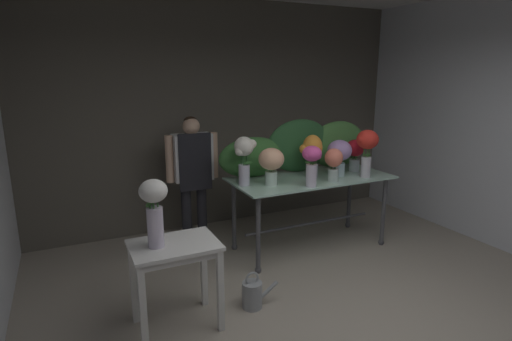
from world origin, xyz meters
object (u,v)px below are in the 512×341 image
vase_scarlet_hydrangea (367,146)px  vase_coral_carnations (334,162)px  vase_crimson_peonies (355,152)px  vase_sunset_tulips (312,152)px  vase_ivory_freesia (244,155)px  vase_lilac_dahlias (339,154)px  watering_can (253,294)px  side_table_white (175,257)px  vase_fuchsia_snapdragons (312,162)px  vase_peach_roses (271,163)px  vase_white_roses_tall (154,209)px  florist (193,167)px  display_table_glass (311,189)px

vase_scarlet_hydrangea → vase_coral_carnations: size_ratio=1.48×
vase_crimson_peonies → vase_sunset_tulips: 0.64m
vase_ivory_freesia → vase_lilac_dahlias: bearing=-5.3°
watering_can → vase_sunset_tulips: bearing=37.3°
side_table_white → vase_fuchsia_snapdragons: (1.61, 0.53, 0.51)m
vase_crimson_peonies → vase_peach_roses: bearing=-173.9°
side_table_white → vase_white_roses_tall: vase_white_roses_tall is taller
vase_peach_roses → vase_ivory_freesia: bearing=152.8°
florist → display_table_glass: bearing=-31.3°
florist → vase_ivory_freesia: (0.36, -0.70, 0.23)m
vase_scarlet_hydrangea → vase_sunset_tulips: bearing=154.0°
vase_scarlet_hydrangea → vase_coral_carnations: vase_scarlet_hydrangea is taller
vase_crimson_peonies → vase_sunset_tulips: vase_sunset_tulips is taller
side_table_white → vase_crimson_peonies: 2.67m
vase_coral_carnations → vase_sunset_tulips: vase_sunset_tulips is taller
vase_scarlet_hydrangea → vase_fuchsia_snapdragons: bearing=-175.4°
vase_ivory_freesia → vase_peach_roses: (0.25, -0.13, -0.08)m
florist → vase_white_roses_tall: size_ratio=2.88×
display_table_glass → vase_peach_roses: vase_peach_roses is taller
vase_crimson_peonies → vase_coral_carnations: 0.60m
side_table_white → vase_scarlet_hydrangea: size_ratio=1.33×
vase_sunset_tulips → display_table_glass: bearing=146.0°
vase_lilac_dahlias → vase_coral_carnations: 0.28m
display_table_glass → vase_sunset_tulips: 0.43m
vase_peach_roses → watering_can: bearing=-126.8°
vase_coral_carnations → vase_scarlet_hydrangea: bearing=-0.7°
vase_ivory_freesia → vase_peach_roses: bearing=-27.2°
side_table_white → vase_lilac_dahlias: size_ratio=1.73×
vase_peach_roses → vase_lilac_dahlias: bearing=1.5°
vase_scarlet_hydrangea → vase_ivory_freesia: (-1.39, 0.29, -0.04)m
side_table_white → watering_can: (0.68, -0.02, -0.49)m
vase_ivory_freesia → vase_sunset_tulips: bearing=-1.5°
vase_crimson_peonies → vase_peach_roses: vase_peach_roses is taller
watering_can → vase_lilac_dahlias: bearing=28.3°
vase_lilac_dahlias → vase_ivory_freesia: size_ratio=0.81×
vase_lilac_dahlias → florist: bearing=151.9°
vase_crimson_peonies → vase_coral_carnations: vase_crimson_peonies is taller
side_table_white → vase_white_roses_tall: size_ratio=1.36×
vase_lilac_dahlias → vase_white_roses_tall: 2.42m
side_table_white → vase_white_roses_tall: bearing=-179.9°
vase_lilac_dahlias → vase_white_roses_tall: size_ratio=0.78×
vase_peach_roses → side_table_white: bearing=-149.0°
vase_crimson_peonies → vase_lilac_dahlias: bearing=-161.4°
vase_peach_roses → florist: bearing=126.3°
vase_white_roses_tall → vase_lilac_dahlias: bearing=18.7°
side_table_white → vase_scarlet_hydrangea: (2.39, 0.59, 0.61)m
vase_lilac_dahlias → vase_crimson_peonies: (0.31, 0.11, -0.03)m
display_table_glass → florist: 1.41m
vase_crimson_peonies → florist: bearing=159.0°
florist → vase_crimson_peonies: bearing=-21.0°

